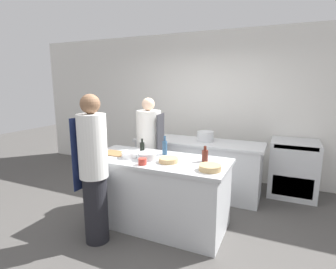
{
  "coord_description": "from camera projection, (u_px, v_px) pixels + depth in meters",
  "views": [
    {
      "loc": [
        1.45,
        -2.87,
        1.84
      ],
      "look_at": [
        0.0,
        0.35,
        1.15
      ],
      "focal_mm": 28.0,
      "sensor_mm": 36.0,
      "label": 1
    }
  ],
  "objects": [
    {
      "name": "wall_back",
      "position": [
        205.0,
        106.0,
        5.14
      ],
      "size": [
        8.0,
        0.06,
        2.8
      ],
      "color": "silver",
      "rests_on": "ground_plane"
    },
    {
      "name": "bottle_olive_oil",
      "position": [
        165.0,
        147.0,
        3.51
      ],
      "size": [
        0.06,
        0.06,
        0.25
      ],
      "color": "#2D5175",
      "rests_on": "prep_counter"
    },
    {
      "name": "bowl_wooden_salad",
      "position": [
        168.0,
        160.0,
        3.18
      ],
      "size": [
        0.24,
        0.24,
        0.06
      ],
      "color": "tan",
      "rests_on": "prep_counter"
    },
    {
      "name": "bottle_vinegar",
      "position": [
        205.0,
        155.0,
        3.2
      ],
      "size": [
        0.08,
        0.08,
        0.19
      ],
      "color": "#5B2319",
      "rests_on": "prep_counter"
    },
    {
      "name": "bowl_mixing_large",
      "position": [
        210.0,
        168.0,
        2.88
      ],
      "size": [
        0.25,
        0.25,
        0.06
      ],
      "color": "tan",
      "rests_on": "prep_counter"
    },
    {
      "name": "prep_counter",
      "position": [
        157.0,
        191.0,
        3.42
      ],
      "size": [
        1.84,
        0.82,
        0.9
      ],
      "color": "silver",
      "rests_on": "ground_plane"
    },
    {
      "name": "bowl_prep_small",
      "position": [
        147.0,
        156.0,
        3.28
      ],
      "size": [
        0.23,
        0.23,
        0.09
      ],
      "color": "#B7BABC",
      "rests_on": "prep_counter"
    },
    {
      "name": "chef_at_stove",
      "position": [
        149.0,
        150.0,
        4.14
      ],
      "size": [
        0.42,
        0.4,
        1.63
      ],
      "rotation": [
        0.0,
        0.0,
        -1.42
      ],
      "color": "black",
      "rests_on": "ground_plane"
    },
    {
      "name": "cutting_board",
      "position": [
        114.0,
        153.0,
        3.57
      ],
      "size": [
        0.33,
        0.25,
        0.01
      ],
      "color": "olive",
      "rests_on": "prep_counter"
    },
    {
      "name": "ground_plane",
      "position": [
        157.0,
        223.0,
        3.51
      ],
      "size": [
        16.0,
        16.0,
        0.0
      ],
      "primitive_type": "plane",
      "color": "#4C4947"
    },
    {
      "name": "pass_counter",
      "position": [
        197.0,
        167.0,
        4.44
      ],
      "size": [
        2.13,
        0.68,
        0.9
      ],
      "color": "silver",
      "rests_on": "ground_plane"
    },
    {
      "name": "chef_at_prep_near",
      "position": [
        94.0,
        170.0,
        2.96
      ],
      "size": [
        0.34,
        0.33,
        1.73
      ],
      "rotation": [
        0.0,
        0.0,
        1.49
      ],
      "color": "black",
      "rests_on": "ground_plane"
    },
    {
      "name": "bottle_wine",
      "position": [
        142.0,
        147.0,
        3.62
      ],
      "size": [
        0.06,
        0.06,
        0.19
      ],
      "color": "black",
      "rests_on": "prep_counter"
    },
    {
      "name": "oven_range",
      "position": [
        293.0,
        168.0,
        4.32
      ],
      "size": [
        0.73,
        0.66,
        0.92
      ],
      "color": "silver",
      "rests_on": "ground_plane"
    },
    {
      "name": "bowl_ceramic_blue",
      "position": [
        130.0,
        155.0,
        3.37
      ],
      "size": [
        0.2,
        0.2,
        0.08
      ],
      "color": "white",
      "rests_on": "prep_counter"
    },
    {
      "name": "cup",
      "position": [
        142.0,
        161.0,
        3.08
      ],
      "size": [
        0.1,
        0.1,
        0.08
      ],
      "color": "#B2382D",
      "rests_on": "prep_counter"
    },
    {
      "name": "stockpot",
      "position": [
        205.0,
        136.0,
        4.33
      ],
      "size": [
        0.27,
        0.27,
        0.16
      ],
      "color": "silver",
      "rests_on": "pass_counter"
    }
  ]
}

